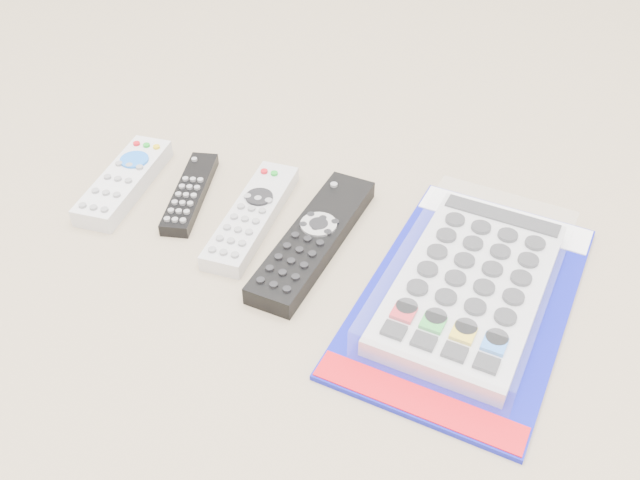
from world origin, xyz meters
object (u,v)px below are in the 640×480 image
(remote_silver_dvd, at_px, (252,216))
(jumbo_remote_packaged, at_px, (471,284))
(remote_slim_black, at_px, (190,193))
(remote_small_grey, at_px, (124,181))
(remote_large_black, at_px, (314,239))

(remote_silver_dvd, bearing_deg, jumbo_remote_packaged, -9.27)
(remote_slim_black, xyz_separation_m, remote_silver_dvd, (0.09, -0.02, 0.00))
(remote_small_grey, distance_m, remote_large_black, 0.26)
(remote_slim_black, xyz_separation_m, jumbo_remote_packaged, (0.36, -0.06, 0.01))
(remote_silver_dvd, xyz_separation_m, remote_large_black, (0.08, -0.02, 0.00))
(remote_large_black, xyz_separation_m, jumbo_remote_packaged, (0.18, -0.03, 0.01))
(remote_slim_black, bearing_deg, jumbo_remote_packaged, -20.96)
(remote_small_grey, height_order, jumbo_remote_packaged, jumbo_remote_packaged)
(remote_small_grey, relative_size, remote_slim_black, 1.10)
(remote_small_grey, xyz_separation_m, remote_large_black, (0.26, -0.03, -0.00))
(remote_silver_dvd, distance_m, jumbo_remote_packaged, 0.27)
(remote_silver_dvd, bearing_deg, remote_slim_black, 167.71)
(remote_small_grey, height_order, remote_silver_dvd, remote_small_grey)
(remote_small_grey, xyz_separation_m, jumbo_remote_packaged, (0.44, -0.06, 0.01))
(remote_small_grey, distance_m, remote_silver_dvd, 0.18)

